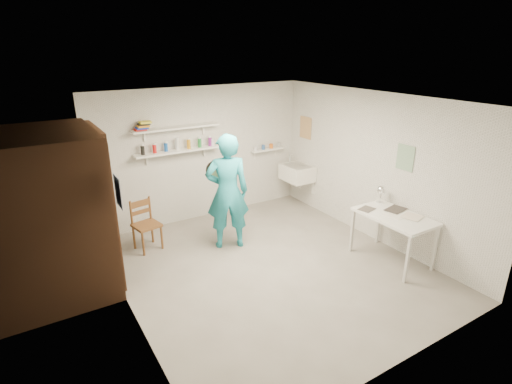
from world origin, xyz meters
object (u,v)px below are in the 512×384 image
man (227,192)px  wall_clock (216,171)px  wooden_chair (147,225)px  work_table (392,238)px  desk_lamp (382,190)px  belfast_sink (297,173)px

man → wall_clock: bearing=-50.2°
wooden_chair → wall_clock: bearing=-30.0°
man → wall_clock: man is taller
wall_clock → work_table: 2.83m
work_table → desk_lamp: 0.76m
belfast_sink → work_table: 2.49m
desk_lamp → wooden_chair: bearing=150.0°
man → wooden_chair: man is taller
man → wooden_chair: 1.37m
man → desk_lamp: man is taller
belfast_sink → wooden_chair: 3.10m
work_table → wall_clock: bearing=135.1°
man → desk_lamp: 2.38m
man → wooden_chair: bearing=-6.7°
wooden_chair → desk_lamp: desk_lamp is taller
belfast_sink → man: bearing=-158.3°
belfast_sink → work_table: size_ratio=0.54×
belfast_sink → desk_lamp: (0.07, -2.02, 0.26)m
man → desk_lamp: (2.02, -1.25, 0.04)m
belfast_sink → wall_clock: 2.16m
belfast_sink → desk_lamp: size_ratio=4.31×
belfast_sink → wooden_chair: bearing=-176.3°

